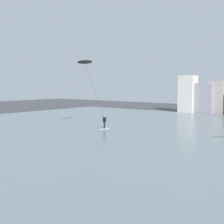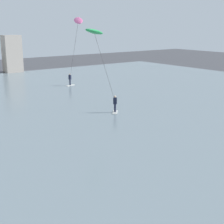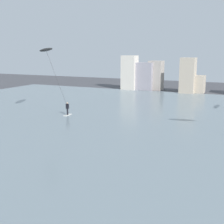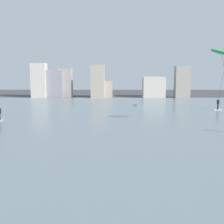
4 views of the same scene
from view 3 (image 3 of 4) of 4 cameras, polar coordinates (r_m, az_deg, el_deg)
water_bay at (r=33.60m, az=14.37°, el=-2.58°), size 84.00×52.00×0.10m
far_shore_buildings at (r=60.46m, az=14.77°, el=6.18°), size 32.28×5.46×7.09m
kitesurfer_black at (r=37.33m, az=-12.08°, el=10.71°), size 3.46×4.12×8.41m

